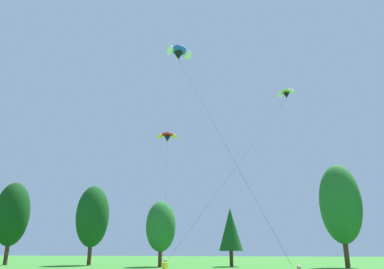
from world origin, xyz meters
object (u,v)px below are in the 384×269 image
(parafoil_kite_high_lime_white, at_px, (286,94))
(parafoil_kite_far_red_yellow, at_px, (167,137))
(parafoil_kite_mid_blue_white, at_px, (179,53))
(kite_flyer_near, at_px, (165,269))

(parafoil_kite_high_lime_white, xyz_separation_m, parafoil_kite_far_red_yellow, (-14.55, -1.25, -5.20))
(parafoil_kite_mid_blue_white, xyz_separation_m, parafoil_kite_far_red_yellow, (-3.82, 12.44, -4.00))
(parafoil_kite_high_lime_white, height_order, parafoil_kite_mid_blue_white, parafoil_kite_high_lime_white)
(kite_flyer_near, relative_size, parafoil_kite_high_lime_white, 0.08)
(kite_flyer_near, bearing_deg, parafoil_kite_far_red_yellow, 103.32)
(parafoil_kite_high_lime_white, distance_m, parafoil_kite_far_red_yellow, 15.50)
(kite_flyer_near, height_order, parafoil_kite_far_red_yellow, parafoil_kite_far_red_yellow)
(parafoil_kite_far_red_yellow, bearing_deg, parafoil_kite_mid_blue_white, -72.92)
(parafoil_kite_mid_blue_white, bearing_deg, parafoil_kite_high_lime_white, 51.91)
(parafoil_kite_high_lime_white, relative_size, parafoil_kite_mid_blue_white, 1.08)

